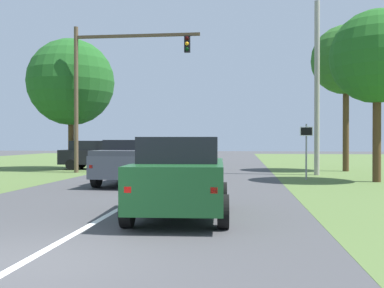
% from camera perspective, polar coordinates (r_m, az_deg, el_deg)
% --- Properties ---
extents(ground_plane, '(120.00, 120.00, 0.00)m').
position_cam_1_polar(ground_plane, '(17.12, -4.75, -5.75)').
color(ground_plane, '#424244').
extents(red_suv_near, '(2.44, 4.52, 1.93)m').
position_cam_1_polar(red_suv_near, '(10.80, -1.45, -3.98)').
color(red_suv_near, '#194C23').
rests_on(red_suv_near, ground_plane).
extents(pickup_truck_lead, '(2.36, 5.25, 1.87)m').
position_cam_1_polar(pickup_truck_lead, '(18.88, -7.85, -2.23)').
color(pickup_truck_lead, '#4C515B').
rests_on(pickup_truck_lead, ground_plane).
extents(traffic_light, '(7.27, 0.40, 8.37)m').
position_cam_1_polar(traffic_light, '(25.99, -10.99, 8.45)').
color(traffic_light, brown).
rests_on(traffic_light, ground_plane).
extents(keep_moving_sign, '(0.60, 0.09, 2.63)m').
position_cam_1_polar(keep_moving_sign, '(21.57, 14.48, -0.01)').
color(keep_moving_sign, gray).
rests_on(keep_moving_sign, ground_plane).
extents(oak_tree_right, '(4.14, 4.14, 8.77)m').
position_cam_1_polar(oak_tree_right, '(28.56, 19.19, 10.13)').
color(oak_tree_right, '#4C351E').
rests_on(oak_tree_right, ground_plane).
extents(crossing_suv_far, '(4.80, 2.31, 1.83)m').
position_cam_1_polar(crossing_suv_far, '(29.11, -12.02, -1.31)').
color(crossing_suv_far, black).
rests_on(crossing_suv_far, ground_plane).
extents(utility_pole_right, '(0.28, 0.28, 9.31)m').
position_cam_1_polar(utility_pole_right, '(24.80, 15.77, 6.93)').
color(utility_pole_right, '#9E998E').
rests_on(utility_pole_right, ground_plane).
extents(extra_tree_1, '(5.49, 5.49, 8.33)m').
position_cam_1_polar(extra_tree_1, '(29.60, -15.30, 7.66)').
color(extra_tree_1, '#4C351E').
rests_on(extra_tree_1, ground_plane).
extents(extra_tree_2, '(4.14, 4.14, 7.66)m').
position_cam_1_polar(extra_tree_2, '(21.68, 22.69, 10.27)').
color(extra_tree_2, '#4C351E').
rests_on(extra_tree_2, ground_plane).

